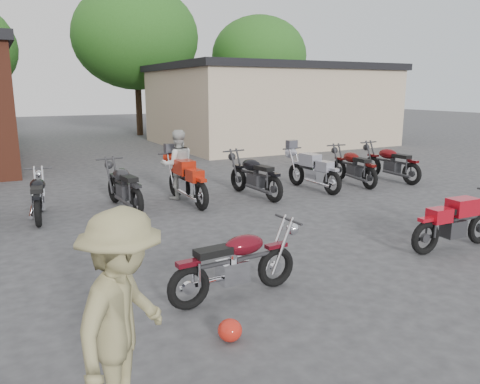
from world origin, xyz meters
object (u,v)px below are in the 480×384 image
row_bike_3 (123,183)px  sportbike (457,219)px  helmet (230,330)px  row_bike_6 (313,169)px  row_bike_2 (38,194)px  person_tan (124,320)px  vintage_motorcycle (237,259)px  person_light (178,165)px  row_bike_8 (391,161)px  row_bike_5 (254,173)px  row_bike_4 (187,178)px  row_bike_7 (353,164)px

row_bike_3 → sportbike: bearing=-146.5°
helmet → row_bike_6: bearing=47.3°
row_bike_2 → row_bike_3: bearing=-84.3°
sportbike → person_tan: (-5.98, -1.60, 0.38)m
vintage_motorcycle → person_light: size_ratio=1.07×
sportbike → row_bike_8: size_ratio=0.88×
person_light → row_bike_6: bearing=176.0°
helmet → person_light: person_light is taller
row_bike_8 → row_bike_5: bearing=86.6°
row_bike_8 → row_bike_3: bearing=84.8°
helmet → vintage_motorcycle: bearing=58.5°
helmet → row_bike_8: 10.08m
sportbike → person_light: bearing=119.0°
person_light → sportbike: bearing=123.8°
vintage_motorcycle → row_bike_3: size_ratio=0.90×
row_bike_5 → helmet: bearing=141.8°
row_bike_2 → helmet: bearing=-160.9°
row_bike_2 → sportbike: bearing=-124.5°
sportbike → person_light: size_ratio=1.06×
row_bike_5 → row_bike_8: (4.57, -0.06, -0.01)m
row_bike_4 → row_bike_8: 6.32m
vintage_motorcycle → row_bike_7: size_ratio=0.91×
person_light → row_bike_4: size_ratio=0.81×
row_bike_3 → person_light: bearing=-80.5°
row_bike_4 → row_bike_7: size_ratio=1.06×
row_bike_4 → vintage_motorcycle: bearing=164.1°
sportbike → row_bike_6: (0.71, 4.97, 0.06)m
row_bike_2 → row_bike_6: bearing=-86.1°
row_bike_2 → row_bike_4: row_bike_4 is taller
person_tan → row_bike_2: size_ratio=0.99×
person_tan → row_bike_7: (8.14, 6.64, -0.32)m
person_light → row_bike_6: person_light is taller
sportbike → row_bike_5: row_bike_5 is taller
row_bike_3 → row_bike_2: bearing=83.4°
row_bike_3 → row_bike_8: (7.77, -0.35, 0.01)m
person_tan → row_bike_7: bearing=-10.0°
row_bike_4 → row_bike_7: (4.97, -0.12, -0.04)m
helmet → row_bike_6: size_ratio=0.13×
vintage_motorcycle → person_tan: bearing=-141.9°
row_bike_3 → row_bike_4: (1.45, -0.15, 0.03)m
row_bike_2 → row_bike_8: size_ratio=0.89×
row_bike_3 → row_bike_5: row_bike_5 is taller
row_bike_6 → row_bike_8: bearing=-95.0°
sportbike → row_bike_7: (2.16, 5.03, 0.05)m
person_light → row_bike_7: size_ratio=0.86×
helmet → person_light: bearing=74.1°
row_bike_2 → row_bike_4: 3.23m
sportbike → row_bike_5: bearing=104.5°
person_light → row_bike_7: bearing=180.0°
sportbike → row_bike_6: row_bike_6 is taller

